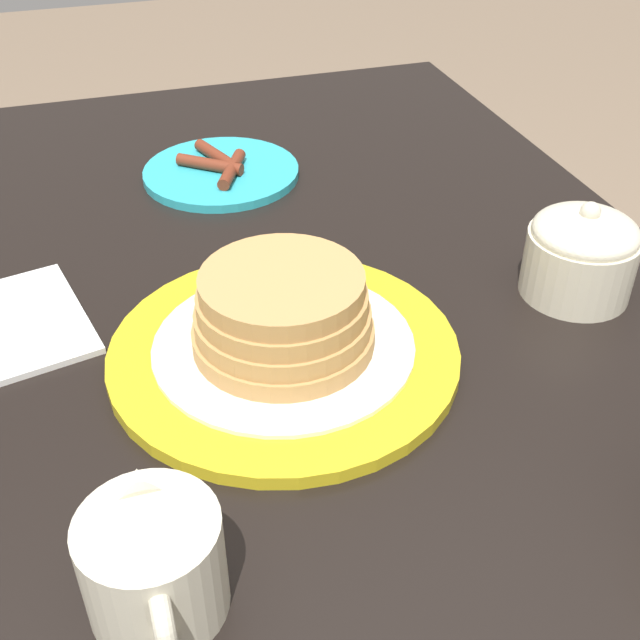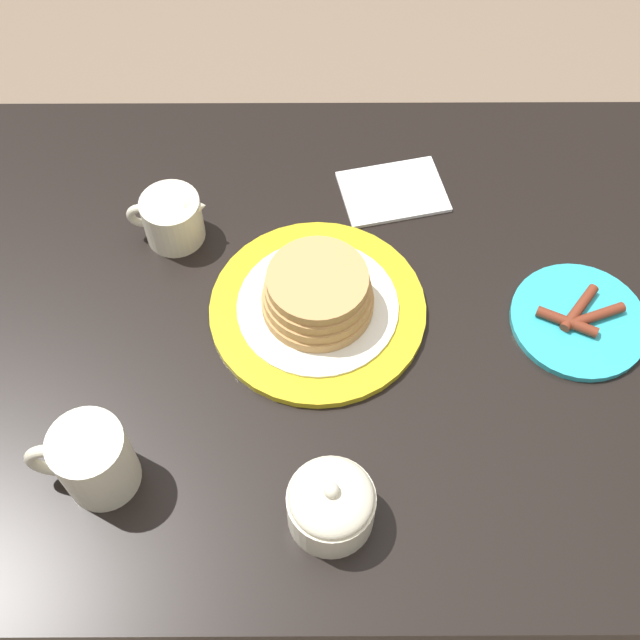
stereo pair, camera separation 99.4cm
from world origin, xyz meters
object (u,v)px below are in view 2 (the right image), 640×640
coffee_mug (92,460)px  sugar_bowl (331,504)px  pancake_plate (318,300)px  creamer_pitcher (173,218)px  side_plate_bacon (579,320)px  napkin (393,192)px

coffee_mug → sugar_bowl: size_ratio=1.23×
pancake_plate → creamer_pitcher: size_ratio=2.47×
pancake_plate → creamer_pitcher: (0.20, -0.13, 0.01)m
side_plate_bacon → sugar_bowl: size_ratio=1.81×
napkin → pancake_plate: bearing=61.8°
side_plate_bacon → napkin: size_ratio=1.06×
sugar_bowl → napkin: sugar_bowl is taller
side_plate_bacon → napkin: bearing=-44.2°
coffee_mug → napkin: bearing=-129.8°
creamer_pitcher → pancake_plate: bearing=146.8°
napkin → side_plate_bacon: bearing=135.8°
pancake_plate → napkin: (-0.11, -0.21, -0.02)m
side_plate_bacon → pancake_plate: bearing=-3.1°
side_plate_bacon → coffee_mug: bearing=19.6°
side_plate_bacon → creamer_pitcher: (0.55, -0.15, 0.03)m
side_plate_bacon → coffee_mug: (0.60, 0.21, 0.05)m
side_plate_bacon → coffee_mug: coffee_mug is taller
side_plate_bacon → napkin: 0.33m
creamer_pitcher → sugar_bowl: size_ratio=1.18×
pancake_plate → side_plate_bacon: bearing=176.9°
pancake_plate → napkin: 0.24m
sugar_bowl → creamer_pitcher: bearing=-62.5°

